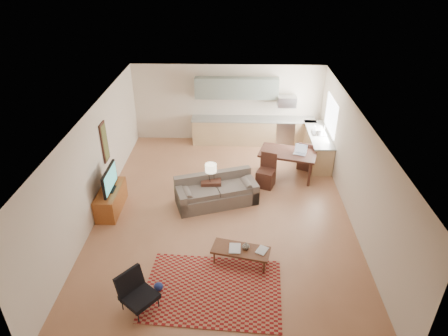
{
  "coord_description": "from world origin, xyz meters",
  "views": [
    {
      "loc": [
        0.27,
        -8.61,
        6.2
      ],
      "look_at": [
        0.0,
        0.3,
        1.15
      ],
      "focal_mm": 32.0,
      "sensor_mm": 36.0,
      "label": 1
    }
  ],
  "objects_px": {
    "coffee_table": "(241,256)",
    "armchair": "(139,294)",
    "sofa": "(217,191)",
    "console_table": "(211,190)",
    "tv_credenza": "(111,200)",
    "dining_table": "(287,164)"
  },
  "relations": [
    {
      "from": "armchair",
      "to": "console_table",
      "type": "height_order",
      "value": "armchair"
    },
    {
      "from": "sofa",
      "to": "console_table",
      "type": "height_order",
      "value": "sofa"
    },
    {
      "from": "armchair",
      "to": "tv_credenza",
      "type": "bearing_deg",
      "value": 63.31
    },
    {
      "from": "sofa",
      "to": "dining_table",
      "type": "xyz_separation_m",
      "value": [
        2.04,
        1.48,
        0.03
      ]
    },
    {
      "from": "coffee_table",
      "to": "dining_table",
      "type": "height_order",
      "value": "dining_table"
    },
    {
      "from": "coffee_table",
      "to": "sofa",
      "type": "bearing_deg",
      "value": 118.44
    },
    {
      "from": "tv_credenza",
      "to": "dining_table",
      "type": "height_order",
      "value": "dining_table"
    },
    {
      "from": "armchair",
      "to": "coffee_table",
      "type": "bearing_deg",
      "value": -16.19
    },
    {
      "from": "coffee_table",
      "to": "dining_table",
      "type": "distance_m",
      "value": 4.05
    },
    {
      "from": "armchair",
      "to": "console_table",
      "type": "distance_m",
      "value": 3.98
    },
    {
      "from": "sofa",
      "to": "coffee_table",
      "type": "height_order",
      "value": "sofa"
    },
    {
      "from": "coffee_table",
      "to": "armchair",
      "type": "height_order",
      "value": "armchair"
    },
    {
      "from": "dining_table",
      "to": "console_table",
      "type": "bearing_deg",
      "value": -133.39
    },
    {
      "from": "dining_table",
      "to": "coffee_table",
      "type": "bearing_deg",
      "value": -94.91
    },
    {
      "from": "sofa",
      "to": "armchair",
      "type": "relative_size",
      "value": 2.87
    },
    {
      "from": "coffee_table",
      "to": "console_table",
      "type": "xyz_separation_m",
      "value": [
        -0.79,
        2.47,
        0.12
      ]
    },
    {
      "from": "sofa",
      "to": "armchair",
      "type": "bearing_deg",
      "value": -128.46
    },
    {
      "from": "armchair",
      "to": "tv_credenza",
      "type": "distance_m",
      "value": 3.58
    },
    {
      "from": "sofa",
      "to": "coffee_table",
      "type": "relative_size",
      "value": 1.77
    },
    {
      "from": "coffee_table",
      "to": "tv_credenza",
      "type": "distance_m",
      "value": 3.91
    },
    {
      "from": "sofa",
      "to": "console_table",
      "type": "distance_m",
      "value": 0.23
    },
    {
      "from": "dining_table",
      "to": "sofa",
      "type": "bearing_deg",
      "value": -128.66
    }
  ]
}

